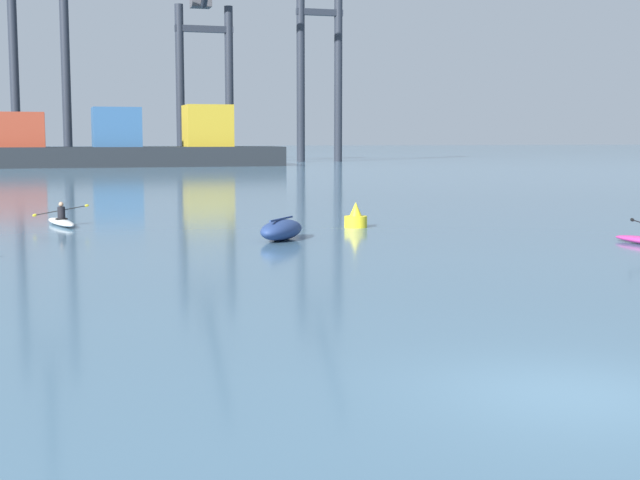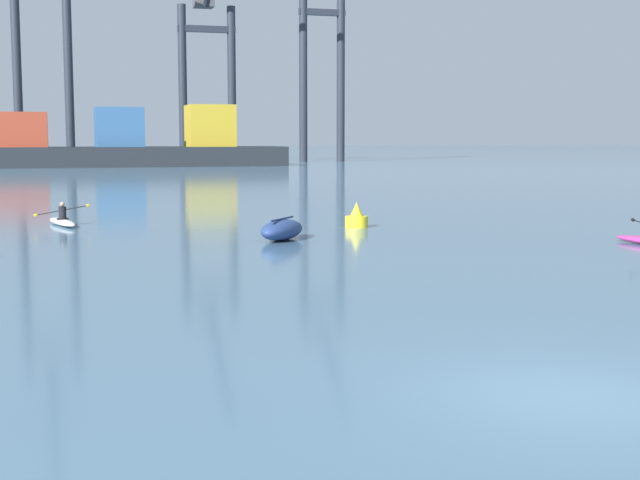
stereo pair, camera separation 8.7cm
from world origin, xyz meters
TOP-DOWN VIEW (x-y plane):
  - ground_plane at (0.00, 0.00)m, footprint 800.00×800.00m
  - container_barge at (1.44, 102.80)m, footprint 40.81×8.15m
  - gantry_crane_west_mid at (-7.66, 115.70)m, footprint 7.77×20.87m
  - gantry_crane_east_mid at (14.57, 116.84)m, footprint 8.20×20.01m
  - gantry_crane_east at (31.55, 117.38)m, footprint 6.95×16.83m
  - capsized_dinghy at (0.77, 19.37)m, footprint 2.44×2.74m
  - channel_buoy at (4.65, 22.79)m, footprint 0.90×0.90m
  - kayak_white at (-6.44, 26.96)m, footprint 2.22×3.45m

SIDE VIEW (x-z plane):
  - ground_plane at x=0.00m, z-range 0.00..0.00m
  - kayak_white at x=-6.44m, z-range -0.30..0.65m
  - capsized_dinghy at x=0.77m, z-range -0.03..0.73m
  - channel_buoy at x=4.65m, z-range -0.14..0.86m
  - container_barge at x=1.44m, z-range -1.30..6.31m
  - gantry_crane_east_mid at x=14.57m, z-range -0.78..32.63m
  - gantry_crane_east at x=31.55m, z-range -0.63..35.43m
  - gantry_crane_west_mid at x=-7.66m, z-range -0.10..39.62m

